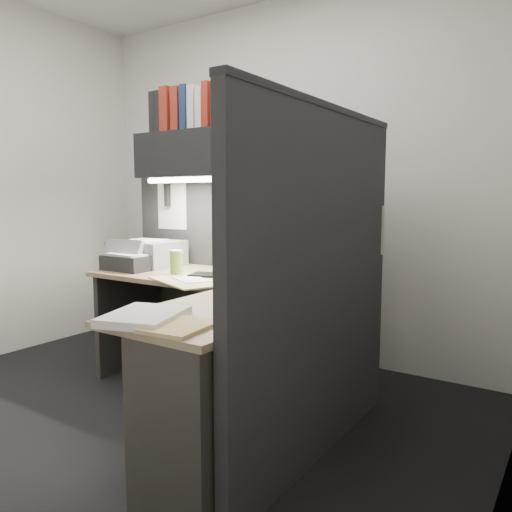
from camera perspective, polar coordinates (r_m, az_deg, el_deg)
name	(u,v)px	position (r m, az deg, el deg)	size (l,w,h in m)	color
floor	(144,417)	(2.98, -12.65, -17.56)	(3.50, 3.50, 0.00)	black
wall_back	(283,180)	(3.90, 3.09, 8.68)	(3.50, 0.04, 2.70)	white
wall_right	(508,157)	(1.88, 26.84, 10.03)	(0.04, 3.00, 2.70)	white
partition_back	(244,258)	(3.43, -1.38, -0.25)	(1.90, 0.06, 1.60)	black
partition_right	(320,289)	(2.31, 7.32, -3.74)	(0.06, 1.50, 1.60)	black
desk	(202,354)	(2.55, -6.17, -11.03)	(1.70, 1.53, 0.73)	#8F775B
overhead_shelf	(240,152)	(3.22, -1.87, 11.77)	(1.55, 0.34, 0.30)	black
task_light_tube	(227,179)	(3.09, -3.38, 8.81)	(0.04, 0.04, 1.32)	white
monitor	(254,240)	(3.17, -0.20, 1.89)	(0.51, 0.27, 0.55)	black
keyboard	(228,276)	(3.02, -3.21, -2.35)	(0.47, 0.16, 0.02)	black
mousepad	(304,288)	(2.70, 5.52, -3.67)	(0.21, 0.19, 0.00)	#1B3797
mouse	(301,284)	(2.70, 5.18, -3.22)	(0.06, 0.10, 0.04)	black
telephone	(304,272)	(2.99, 5.49, -1.84)	(0.21, 0.22, 0.09)	#BCB391
coffee_cup	(176,264)	(3.17, -9.09, -0.85)	(0.08, 0.08, 0.15)	#9FB247
printer	(147,253)	(3.64, -12.34, 0.30)	(0.45, 0.38, 0.18)	gray
notebook_stack	(132,262)	(3.48, -13.99, -0.69)	(0.34, 0.28, 0.10)	black
open_folder	(191,281)	(2.93, -7.40, -2.80)	(0.51, 0.33, 0.01)	tan
paper_stack_a	(263,302)	(2.23, 0.78, -5.32)	(0.24, 0.21, 0.05)	white
paper_stack_b	(144,316)	(2.05, -12.63, -6.76)	(0.27, 0.33, 0.03)	white
manila_stack	(180,326)	(1.90, -8.70, -7.97)	(0.21, 0.27, 0.02)	tan
binder_row	(195,110)	(3.48, -7.00, 16.22)	(0.67, 0.25, 0.30)	black
pinned_papers	(263,226)	(2.89, 0.79, 3.48)	(1.76, 1.31, 0.51)	white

